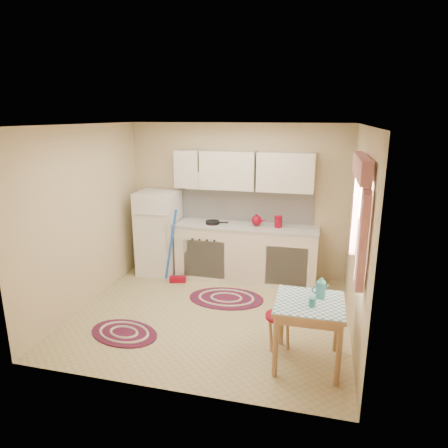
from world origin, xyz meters
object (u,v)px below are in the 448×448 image
Objects in this scene: base_cabinets at (246,254)px; table at (308,333)px; stool at (279,331)px; fridge at (159,233)px.

base_cabinets reaches higher than table.
stool is (0.75, -1.89, -0.23)m from base_cabinets.
fridge is at bearing -178.07° from base_cabinets.
table is 1.71× the size of stool.
base_cabinets is 3.12× the size of table.
fridge is at bearing 141.27° from table.
base_cabinets is (1.49, 0.05, -0.26)m from fridge.
table is (1.08, -2.11, -0.08)m from base_cabinets.
base_cabinets is 2.37m from table.
fridge reaches higher than table.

